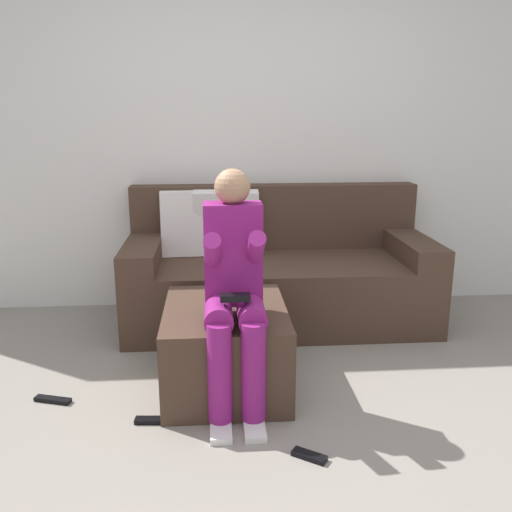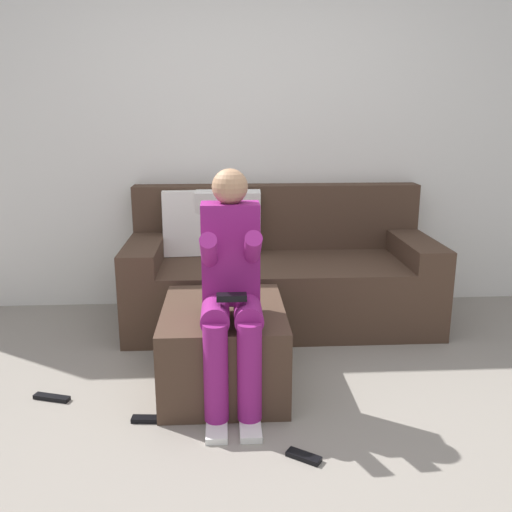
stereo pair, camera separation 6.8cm
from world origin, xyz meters
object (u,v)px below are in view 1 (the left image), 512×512
(remote_near_ottoman, at_px, (309,456))
(remote_under_side_table, at_px, (53,400))
(ottoman, at_px, (226,347))
(remote_by_storage_bin, at_px, (153,420))
(couch_sectional, at_px, (275,274))
(person_seated, at_px, (234,288))

(remote_near_ottoman, distance_m, remote_under_side_table, 1.36)
(ottoman, xyz_separation_m, remote_by_storage_bin, (-0.36, -0.35, -0.21))
(couch_sectional, relative_size, remote_by_storage_bin, 11.99)
(ottoman, relative_size, remote_under_side_table, 4.07)
(ottoman, bearing_deg, remote_by_storage_bin, -135.75)
(remote_near_ottoman, bearing_deg, couch_sectional, 123.35)
(remote_by_storage_bin, relative_size, remote_under_side_table, 0.90)
(remote_by_storage_bin, height_order, remote_under_side_table, same)
(ottoman, relative_size, remote_by_storage_bin, 4.52)
(remote_by_storage_bin, xyz_separation_m, remote_under_side_table, (-0.53, 0.24, 0.00))
(ottoman, distance_m, remote_by_storage_bin, 0.54)
(ottoman, bearing_deg, person_seated, -79.00)
(remote_near_ottoman, relative_size, remote_under_side_table, 0.79)
(ottoman, height_order, remote_by_storage_bin, ottoman)
(couch_sectional, relative_size, ottoman, 2.65)
(person_seated, bearing_deg, ottoman, 101.00)
(couch_sectional, distance_m, ottoman, 1.05)
(ottoman, distance_m, remote_near_ottoman, 0.80)
(remote_under_side_table, bearing_deg, remote_near_ottoman, -7.74)
(couch_sectional, relative_size, remote_under_side_table, 10.78)
(person_seated, distance_m, remote_by_storage_bin, 0.74)
(couch_sectional, xyz_separation_m, ottoman, (-0.38, -0.98, -0.11))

